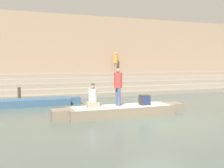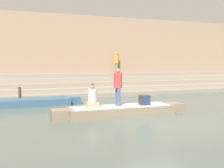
{
  "view_description": "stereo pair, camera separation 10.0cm",
  "coord_description": "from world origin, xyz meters",
  "px_view_note": "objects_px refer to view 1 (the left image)",
  "views": [
    {
      "loc": [
        -5.23,
        -9.1,
        2.34
      ],
      "look_at": [
        -0.83,
        2.86,
        1.33
      ],
      "focal_mm": 42.0,
      "sensor_mm": 36.0,
      "label": 1
    },
    {
      "loc": [
        -5.13,
        -9.14,
        2.34
      ],
      "look_at": [
        -0.83,
        2.86,
        1.33
      ],
      "focal_mm": 42.0,
      "sensor_mm": 36.0,
      "label": 2
    }
  ],
  "objects_px": {
    "rowboat_main": "(121,110)",
    "moored_boat_shore": "(26,102)",
    "person_rowing": "(93,98)",
    "mooring_post": "(19,95)",
    "person_standing": "(118,84)",
    "person_on_steps": "(116,61)",
    "tv_set": "(145,100)"
  },
  "relations": [
    {
      "from": "person_standing",
      "to": "tv_set",
      "type": "xyz_separation_m",
      "value": [
        1.24,
        -0.18,
        -0.74
      ]
    },
    {
      "from": "person_standing",
      "to": "moored_boat_shore",
      "type": "distance_m",
      "value": 5.73
    },
    {
      "from": "person_rowing",
      "to": "person_on_steps",
      "type": "distance_m",
      "value": 10.86
    },
    {
      "from": "person_standing",
      "to": "moored_boat_shore",
      "type": "height_order",
      "value": "person_standing"
    },
    {
      "from": "person_standing",
      "to": "person_on_steps",
      "type": "bearing_deg",
      "value": 75.13
    },
    {
      "from": "tv_set",
      "to": "person_rowing",
      "type": "bearing_deg",
      "value": -177.62
    },
    {
      "from": "person_rowing",
      "to": "moored_boat_shore",
      "type": "xyz_separation_m",
      "value": [
        -2.58,
        4.21,
        -0.64
      ]
    },
    {
      "from": "rowboat_main",
      "to": "tv_set",
      "type": "bearing_deg",
      "value": -6.03
    },
    {
      "from": "person_rowing",
      "to": "person_on_steps",
      "type": "relative_size",
      "value": 0.62
    },
    {
      "from": "tv_set",
      "to": "mooring_post",
      "type": "relative_size",
      "value": 0.48
    },
    {
      "from": "rowboat_main",
      "to": "moored_boat_shore",
      "type": "relative_size",
      "value": 1.04
    },
    {
      "from": "moored_boat_shore",
      "to": "mooring_post",
      "type": "xyz_separation_m",
      "value": [
        -0.36,
        1.31,
        0.27
      ]
    },
    {
      "from": "tv_set",
      "to": "moored_boat_shore",
      "type": "bearing_deg",
      "value": 144.2
    },
    {
      "from": "tv_set",
      "to": "person_on_steps",
      "type": "height_order",
      "value": "person_on_steps"
    },
    {
      "from": "moored_boat_shore",
      "to": "mooring_post",
      "type": "bearing_deg",
      "value": 105.56
    },
    {
      "from": "moored_boat_shore",
      "to": "person_on_steps",
      "type": "relative_size",
      "value": 3.46
    },
    {
      "from": "person_standing",
      "to": "tv_set",
      "type": "height_order",
      "value": "person_standing"
    },
    {
      "from": "rowboat_main",
      "to": "person_rowing",
      "type": "xyz_separation_m",
      "value": [
        -1.31,
        0.02,
        0.62
      ]
    },
    {
      "from": "person_rowing",
      "to": "tv_set",
      "type": "bearing_deg",
      "value": -13.04
    },
    {
      "from": "rowboat_main",
      "to": "moored_boat_shore",
      "type": "xyz_separation_m",
      "value": [
        -3.9,
        4.23,
        -0.03
      ]
    },
    {
      "from": "person_on_steps",
      "to": "tv_set",
      "type": "bearing_deg",
      "value": -64.62
    },
    {
      "from": "person_rowing",
      "to": "moored_boat_shore",
      "type": "height_order",
      "value": "person_rowing"
    },
    {
      "from": "rowboat_main",
      "to": "tv_set",
      "type": "distance_m",
      "value": 1.21
    },
    {
      "from": "person_standing",
      "to": "mooring_post",
      "type": "bearing_deg",
      "value": 132.79
    },
    {
      "from": "tv_set",
      "to": "mooring_post",
      "type": "height_order",
      "value": "mooring_post"
    },
    {
      "from": "person_on_steps",
      "to": "person_standing",
      "type": "bearing_deg",
      "value": -71.67
    },
    {
      "from": "moored_boat_shore",
      "to": "tv_set",
      "type": "bearing_deg",
      "value": -40.38
    },
    {
      "from": "mooring_post",
      "to": "person_on_steps",
      "type": "height_order",
      "value": "person_on_steps"
    },
    {
      "from": "moored_boat_shore",
      "to": "person_on_steps",
      "type": "distance_m",
      "value": 9.4
    },
    {
      "from": "rowboat_main",
      "to": "mooring_post",
      "type": "relative_size",
      "value": 6.58
    },
    {
      "from": "tv_set",
      "to": "person_on_steps",
      "type": "distance_m",
      "value": 10.17
    },
    {
      "from": "rowboat_main",
      "to": "mooring_post",
      "type": "distance_m",
      "value": 6.99
    }
  ]
}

